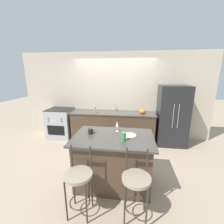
# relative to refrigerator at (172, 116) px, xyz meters

# --- Properties ---
(ground_plane) EXTENTS (18.00, 18.00, 0.00)m
(ground_plane) POSITION_rel_refrigerator_xyz_m (-1.74, -0.35, -0.87)
(ground_plane) COLOR tan
(wall_back) EXTENTS (6.00, 0.07, 2.70)m
(wall_back) POSITION_rel_refrigerator_xyz_m (-1.74, 0.38, 0.48)
(wall_back) COLOR beige
(wall_back) RESTS_ON ground_plane
(back_counter) EXTENTS (2.55, 0.70, 0.90)m
(back_counter) POSITION_rel_refrigerator_xyz_m (-1.74, 0.04, -0.42)
(back_counter) COLOR #4C3828
(back_counter) RESTS_ON ground_plane
(sink_faucet) EXTENTS (0.02, 0.13, 0.22)m
(sink_faucet) POSITION_rel_refrigerator_xyz_m (-1.74, 0.25, 0.17)
(sink_faucet) COLOR #ADAFB5
(sink_faucet) RESTS_ON back_counter
(kitchen_island) EXTENTS (1.44, 0.96, 0.96)m
(kitchen_island) POSITION_rel_refrigerator_xyz_m (-1.48, -1.91, -0.39)
(kitchen_island) COLOR #4C3828
(kitchen_island) RESTS_ON ground_plane
(refrigerator) EXTENTS (0.81, 0.74, 1.74)m
(refrigerator) POSITION_rel_refrigerator_xyz_m (0.00, 0.00, 0.00)
(refrigerator) COLOR #232326
(refrigerator) RESTS_ON ground_plane
(oven_range) EXTENTS (0.75, 0.71, 0.95)m
(oven_range) POSITION_rel_refrigerator_xyz_m (-3.46, 0.01, -0.39)
(oven_range) COLOR #ADAFB5
(oven_range) RESTS_ON ground_plane
(bar_stool_near) EXTENTS (0.40, 0.40, 1.05)m
(bar_stool_near) POSITION_rel_refrigerator_xyz_m (-1.89, -2.63, -0.30)
(bar_stool_near) COLOR #332D28
(bar_stool_near) RESTS_ON ground_plane
(bar_stool_far) EXTENTS (0.40, 0.40, 1.05)m
(bar_stool_far) POSITION_rel_refrigerator_xyz_m (-1.07, -2.60, -0.30)
(bar_stool_far) COLOR #332D28
(bar_stool_far) RESTS_ON ground_plane
(dinner_plate) EXTENTS (0.26, 0.26, 0.02)m
(dinner_plate) POSITION_rel_refrigerator_xyz_m (-1.20, -1.83, 0.10)
(dinner_plate) COLOR beige
(dinner_plate) RESTS_ON kitchen_island
(wine_glass) EXTENTS (0.06, 0.06, 0.21)m
(wine_glass) POSITION_rel_refrigerator_xyz_m (-1.44, -1.65, 0.24)
(wine_glass) COLOR white
(wine_glass) RESTS_ON kitchen_island
(coffee_mug) EXTENTS (0.13, 0.09, 0.10)m
(coffee_mug) POSITION_rel_refrigerator_xyz_m (-1.92, -1.84, 0.14)
(coffee_mug) COLOR #232326
(coffee_mug) RESTS_ON kitchen_island
(tumbler_cup) EXTENTS (0.08, 0.08, 0.15)m
(tumbler_cup) POSITION_rel_refrigerator_xyz_m (-1.29, -2.06, 0.16)
(tumbler_cup) COLOR #3D934C
(tumbler_cup) RESTS_ON kitchen_island
(pumpkin_decoration) EXTENTS (0.18, 0.18, 0.16)m
(pumpkin_decoration) POSITION_rel_refrigerator_xyz_m (-0.85, -0.03, 0.10)
(pumpkin_decoration) COLOR orange
(pumpkin_decoration) RESTS_ON back_counter
(soap_bottle) EXTENTS (0.06, 0.06, 0.18)m
(soap_bottle) POSITION_rel_refrigerator_xyz_m (-2.24, -0.16, 0.11)
(soap_bottle) COLOR #89B260
(soap_bottle) RESTS_ON back_counter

